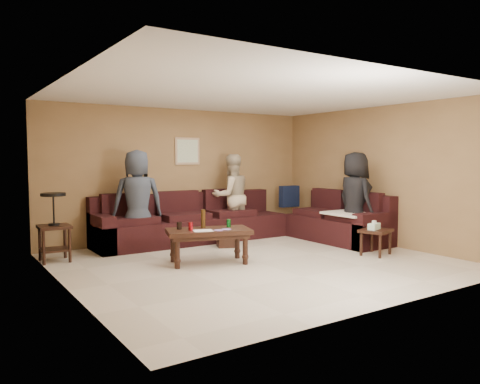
{
  "coord_description": "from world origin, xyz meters",
  "views": [
    {
      "loc": [
        -4.04,
        -5.66,
        1.58
      ],
      "look_at": [
        0.25,
        0.85,
        1.0
      ],
      "focal_mm": 35.0,
      "sensor_mm": 36.0,
      "label": 1
    }
  ],
  "objects_px": {
    "sectional_sofa": "(246,224)",
    "person_right": "(355,199)",
    "end_table_left": "(54,226)",
    "person_middle": "(231,196)",
    "person_left": "(138,200)",
    "side_table_right": "(376,232)",
    "coffee_table": "(208,234)",
    "waste_bin": "(226,237)"
  },
  "relations": [
    {
      "from": "sectional_sofa",
      "to": "person_right",
      "type": "height_order",
      "value": "person_right"
    },
    {
      "from": "person_right",
      "to": "end_table_left",
      "type": "bearing_deg",
      "value": 81.23
    },
    {
      "from": "person_middle",
      "to": "person_right",
      "type": "relative_size",
      "value": 0.98
    },
    {
      "from": "person_left",
      "to": "side_table_right",
      "type": "bearing_deg",
      "value": 155.17
    },
    {
      "from": "end_table_left",
      "to": "sectional_sofa",
      "type": "bearing_deg",
      "value": -3.74
    },
    {
      "from": "person_left",
      "to": "end_table_left",
      "type": "bearing_deg",
      "value": 20.46
    },
    {
      "from": "coffee_table",
      "to": "side_table_right",
      "type": "bearing_deg",
      "value": -21.08
    },
    {
      "from": "sectional_sofa",
      "to": "person_right",
      "type": "relative_size",
      "value": 2.77
    },
    {
      "from": "coffee_table",
      "to": "person_middle",
      "type": "xyz_separation_m",
      "value": [
        1.47,
        1.69,
        0.39
      ]
    },
    {
      "from": "side_table_right",
      "to": "waste_bin",
      "type": "xyz_separation_m",
      "value": [
        -1.66,
        1.93,
        -0.2
      ]
    },
    {
      "from": "person_right",
      "to": "coffee_table",
      "type": "bearing_deg",
      "value": 95.66
    },
    {
      "from": "sectional_sofa",
      "to": "waste_bin",
      "type": "height_order",
      "value": "sectional_sofa"
    },
    {
      "from": "sectional_sofa",
      "to": "person_right",
      "type": "bearing_deg",
      "value": -43.06
    },
    {
      "from": "waste_bin",
      "to": "person_middle",
      "type": "relative_size",
      "value": 0.21
    },
    {
      "from": "side_table_right",
      "to": "end_table_left",
      "type": "bearing_deg",
      "value": 151.92
    },
    {
      "from": "person_left",
      "to": "person_middle",
      "type": "relative_size",
      "value": 1.04
    },
    {
      "from": "waste_bin",
      "to": "person_right",
      "type": "xyz_separation_m",
      "value": [
        2.03,
        -1.14,
        0.67
      ]
    },
    {
      "from": "side_table_right",
      "to": "waste_bin",
      "type": "distance_m",
      "value": 2.55
    },
    {
      "from": "sectional_sofa",
      "to": "side_table_right",
      "type": "xyz_separation_m",
      "value": [
        1.08,
        -2.15,
        0.04
      ]
    },
    {
      "from": "sectional_sofa",
      "to": "waste_bin",
      "type": "bearing_deg",
      "value": -159.04
    },
    {
      "from": "person_left",
      "to": "person_right",
      "type": "xyz_separation_m",
      "value": [
        3.42,
        -1.72,
        -0.02
      ]
    },
    {
      "from": "person_left",
      "to": "coffee_table",
      "type": "bearing_deg",
      "value": 123.03
    },
    {
      "from": "coffee_table",
      "to": "side_table_right",
      "type": "distance_m",
      "value": 2.72
    },
    {
      "from": "sectional_sofa",
      "to": "person_middle",
      "type": "distance_m",
      "value": 0.72
    },
    {
      "from": "waste_bin",
      "to": "person_right",
      "type": "distance_m",
      "value": 2.42
    },
    {
      "from": "sectional_sofa",
      "to": "coffee_table",
      "type": "height_order",
      "value": "sectional_sofa"
    },
    {
      "from": "side_table_right",
      "to": "person_middle",
      "type": "bearing_deg",
      "value": 111.83
    },
    {
      "from": "person_middle",
      "to": "sectional_sofa",
      "type": "bearing_deg",
      "value": 94.2
    },
    {
      "from": "coffee_table",
      "to": "person_right",
      "type": "relative_size",
      "value": 0.81
    },
    {
      "from": "sectional_sofa",
      "to": "person_left",
      "type": "xyz_separation_m",
      "value": [
        -1.97,
        0.36,
        0.53
      ]
    },
    {
      "from": "coffee_table",
      "to": "person_left",
      "type": "height_order",
      "value": "person_left"
    },
    {
      "from": "waste_bin",
      "to": "person_left",
      "type": "relative_size",
      "value": 0.2
    },
    {
      "from": "end_table_left",
      "to": "person_right",
      "type": "xyz_separation_m",
      "value": [
        4.8,
        -1.57,
        0.29
      ]
    },
    {
      "from": "coffee_table",
      "to": "side_table_right",
      "type": "xyz_separation_m",
      "value": [
        2.54,
        -0.98,
        -0.06
      ]
    },
    {
      "from": "coffee_table",
      "to": "end_table_left",
      "type": "xyz_separation_m",
      "value": [
        -1.89,
        1.39,
        0.11
      ]
    },
    {
      "from": "side_table_right",
      "to": "person_middle",
      "type": "height_order",
      "value": "person_middle"
    },
    {
      "from": "coffee_table",
      "to": "end_table_left",
      "type": "relative_size",
      "value": 1.3
    },
    {
      "from": "person_left",
      "to": "person_right",
      "type": "distance_m",
      "value": 3.82
    },
    {
      "from": "sectional_sofa",
      "to": "person_middle",
      "type": "height_order",
      "value": "person_middle"
    },
    {
      "from": "waste_bin",
      "to": "person_right",
      "type": "height_order",
      "value": "person_right"
    },
    {
      "from": "person_right",
      "to": "side_table_right",
      "type": "bearing_deg",
      "value": 164.47
    },
    {
      "from": "sectional_sofa",
      "to": "waste_bin",
      "type": "distance_m",
      "value": 0.64
    }
  ]
}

